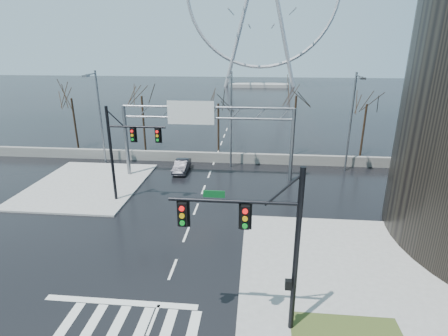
# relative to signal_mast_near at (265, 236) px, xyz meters

# --- Properties ---
(ground) EXTENTS (260.00, 260.00, 0.00)m
(ground) POSITION_rel_signal_mast_near_xyz_m (-5.14, 4.04, -4.87)
(ground) COLOR black
(ground) RESTS_ON ground
(sidewalk_right_ext) EXTENTS (12.00, 10.00, 0.15)m
(sidewalk_right_ext) POSITION_rel_signal_mast_near_xyz_m (4.86, 6.04, -4.80)
(sidewalk_right_ext) COLOR gray
(sidewalk_right_ext) RESTS_ON ground
(sidewalk_far) EXTENTS (10.00, 12.00, 0.15)m
(sidewalk_far) POSITION_rel_signal_mast_near_xyz_m (-16.14, 16.04, -4.80)
(sidewalk_far) COLOR gray
(sidewalk_far) RESTS_ON ground
(barrier_wall) EXTENTS (52.00, 0.50, 1.10)m
(barrier_wall) POSITION_rel_signal_mast_near_xyz_m (-5.14, 24.04, -4.32)
(barrier_wall) COLOR slate
(barrier_wall) RESTS_ON ground
(signal_mast_near) EXTENTS (5.52, 0.41, 8.00)m
(signal_mast_near) POSITION_rel_signal_mast_near_xyz_m (0.00, 0.00, 0.00)
(signal_mast_near) COLOR black
(signal_mast_near) RESTS_ON ground
(signal_mast_far) EXTENTS (4.72, 0.41, 8.00)m
(signal_mast_far) POSITION_rel_signal_mast_near_xyz_m (-11.01, 13.00, -0.04)
(signal_mast_far) COLOR black
(signal_mast_far) RESTS_ON ground
(sign_gantry) EXTENTS (16.36, 0.40, 7.60)m
(sign_gantry) POSITION_rel_signal_mast_near_xyz_m (-5.52, 19.00, 0.31)
(sign_gantry) COLOR slate
(sign_gantry) RESTS_ON ground
(streetlight_left) EXTENTS (0.50, 2.55, 10.00)m
(streetlight_left) POSITION_rel_signal_mast_near_xyz_m (-17.14, 22.20, 1.01)
(streetlight_left) COLOR slate
(streetlight_left) RESTS_ON ground
(streetlight_mid) EXTENTS (0.50, 2.55, 10.00)m
(streetlight_mid) POSITION_rel_signal_mast_near_xyz_m (-3.14, 22.20, 1.01)
(streetlight_mid) COLOR slate
(streetlight_mid) RESTS_ON ground
(streetlight_right) EXTENTS (0.50, 2.55, 10.00)m
(streetlight_right) POSITION_rel_signal_mast_near_xyz_m (8.86, 22.20, 1.01)
(streetlight_right) COLOR slate
(streetlight_right) RESTS_ON ground
(tree_far_left) EXTENTS (3.50, 3.50, 7.00)m
(tree_far_left) POSITION_rel_signal_mast_near_xyz_m (-23.14, 28.04, 0.70)
(tree_far_left) COLOR black
(tree_far_left) RESTS_ON ground
(tree_left) EXTENTS (3.75, 3.75, 7.50)m
(tree_left) POSITION_rel_signal_mast_near_xyz_m (-14.14, 27.54, 1.10)
(tree_left) COLOR black
(tree_left) RESTS_ON ground
(tree_center) EXTENTS (3.25, 3.25, 6.50)m
(tree_center) POSITION_rel_signal_mast_near_xyz_m (-5.14, 28.54, 0.30)
(tree_center) COLOR black
(tree_center) RESTS_ON ground
(tree_right) EXTENTS (3.90, 3.90, 7.80)m
(tree_right) POSITION_rel_signal_mast_near_xyz_m (3.86, 27.54, 1.34)
(tree_right) COLOR black
(tree_right) RESTS_ON ground
(tree_far_right) EXTENTS (3.40, 3.40, 6.80)m
(tree_far_right) POSITION_rel_signal_mast_near_xyz_m (11.86, 28.04, 0.54)
(tree_far_right) COLOR black
(tree_far_right) RESTS_ON ground
(car) EXTENTS (1.33, 3.80, 1.25)m
(car) POSITION_rel_signal_mast_near_xyz_m (-8.10, 20.58, -4.25)
(car) COLOR black
(car) RESTS_ON ground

